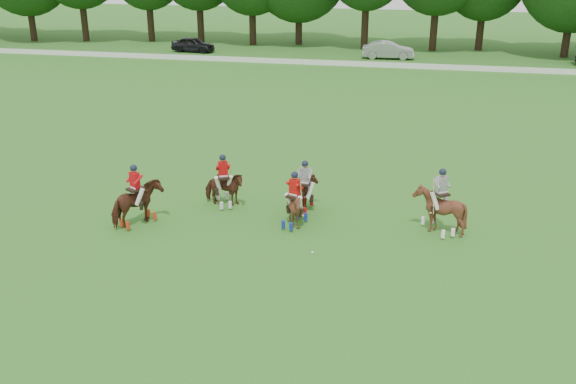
% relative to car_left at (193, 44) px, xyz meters
% --- Properties ---
extents(ground, '(180.00, 180.00, 0.00)m').
position_rel_car_left_xyz_m(ground, '(15.99, -42.50, -0.71)').
color(ground, '#22641C').
rests_on(ground, ground).
extents(boundary_rail, '(120.00, 0.10, 0.44)m').
position_rel_car_left_xyz_m(boundary_rail, '(15.99, -4.50, -0.49)').
color(boundary_rail, white).
rests_on(boundary_rail, ground).
extents(car_left, '(4.30, 2.02, 1.42)m').
position_rel_car_left_xyz_m(car_left, '(0.00, 0.00, 0.00)').
color(car_left, black).
rests_on(car_left, ground).
extents(car_mid, '(4.77, 1.93, 1.54)m').
position_rel_car_left_xyz_m(car_mid, '(18.70, 0.00, 0.06)').
color(car_mid, '#9D9CA2').
rests_on(car_mid, ground).
extents(polo_red_a, '(1.73, 2.14, 2.35)m').
position_rel_car_left_xyz_m(polo_red_a, '(12.19, -39.24, 0.14)').
color(polo_red_a, '#441E12').
rests_on(polo_red_a, ground).
extents(polo_red_b, '(1.76, 1.67, 2.13)m').
position_rel_car_left_xyz_m(polo_red_b, '(14.75, -36.77, 0.03)').
color(polo_red_b, '#441E12').
rests_on(polo_red_b, ground).
extents(polo_red_c, '(1.50, 1.58, 2.13)m').
position_rel_car_left_xyz_m(polo_red_c, '(17.90, -38.14, 0.04)').
color(polo_red_c, '#441E12').
rests_on(polo_red_c, ground).
extents(polo_stripe_a, '(1.01, 1.64, 2.08)m').
position_rel_car_left_xyz_m(polo_stripe_a, '(18.00, -36.67, 0.02)').
color(polo_stripe_a, '#441E12').
rests_on(polo_stripe_a, ground).
extents(polo_stripe_b, '(2.04, 2.09, 2.43)m').
position_rel_car_left_xyz_m(polo_stripe_b, '(23.09, -37.54, 0.18)').
color(polo_stripe_b, '#441E12').
rests_on(polo_stripe_b, ground).
extents(polo_ball, '(0.09, 0.09, 0.09)m').
position_rel_car_left_xyz_m(polo_ball, '(18.96, -40.25, -0.67)').
color(polo_ball, white).
rests_on(polo_ball, ground).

